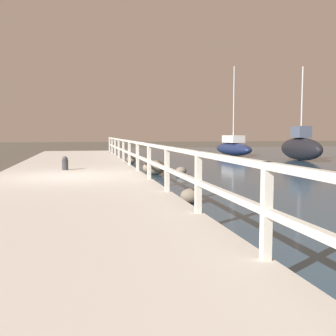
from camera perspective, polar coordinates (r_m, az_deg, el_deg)
The scene contains 11 objects.
ground_plane at distance 12.57m, azimuth -14.06°, elevation -2.42°, with size 120.00×120.00×0.00m, color #4C473D.
dock_walkway at distance 12.56m, azimuth -14.07°, elevation -1.80°, with size 4.78×36.00×0.27m.
railing at distance 12.62m, azimuth -3.69°, elevation 2.20°, with size 0.10×32.50×1.04m.
boulder_near_dock at distance 15.47m, azimuth -2.48°, elevation 0.02°, with size 0.65×0.59×0.49m.
boulder_mid_strip at distance 15.12m, azimuth 1.92°, elevation -0.42°, with size 0.42×0.38×0.32m.
boulder_downstream at distance 15.19m, azimuth -1.84°, elevation 0.06°, with size 0.74×0.67×0.55m.
boulder_far_strip at distance 20.88m, azimuth -5.27°, elevation 1.23°, with size 0.56×0.50×0.42m.
boulder_water_edge at distance 9.01m, azimuth 3.27°, elevation -4.08°, with size 0.47×0.42×0.35m.
mooring_bollard at distance 14.73m, azimuth -14.71°, elevation 0.68°, with size 0.22×0.22×0.50m.
sailboat_black at distance 24.50m, azimuth 18.69°, elevation 2.86°, with size 1.20×4.33×5.46m.
sailboat_navy at distance 28.57m, azimuth 9.44°, elevation 2.95°, with size 1.81×4.95×6.30m.
Camera 1 is at (0.43, -12.46, 1.61)m, focal length 42.00 mm.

